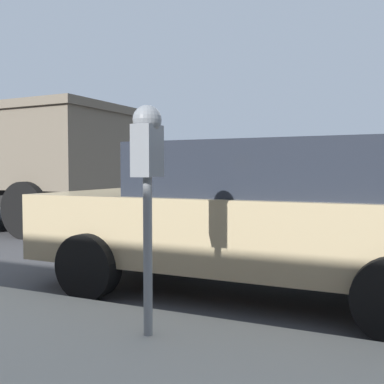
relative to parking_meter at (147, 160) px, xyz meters
name	(u,v)px	position (x,y,z in m)	size (l,w,h in m)	color
ground_plane	(258,273)	(2.70, 0.02, -1.31)	(220.00, 220.00, 0.00)	#424244
parking_meter	(147,160)	(0.00, 0.00, 0.00)	(0.21, 0.19, 1.52)	gray
car_tan	(255,214)	(1.85, -0.19, -0.51)	(2.03, 4.39, 1.52)	tan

